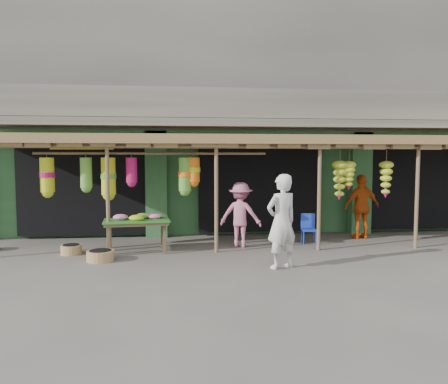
{
  "coord_description": "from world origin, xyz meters",
  "views": [
    {
      "loc": [
        -2.42,
        -10.39,
        2.22
      ],
      "look_at": [
        -1.19,
        1.0,
        1.35
      ],
      "focal_mm": 35.0,
      "sensor_mm": 36.0,
      "label": 1
    }
  ],
  "objects": [
    {
      "name": "person_vendor",
      "position": [
        2.69,
        1.19,
        0.89
      ],
      "size": [
        1.1,
        0.6,
        1.79
      ],
      "primitive_type": "imported",
      "rotation": [
        0.0,
        0.0,
        3.3
      ],
      "color": "#C34C12",
      "rests_on": "ground"
    },
    {
      "name": "person_front",
      "position": [
        -0.32,
        -1.83,
        0.96
      ],
      "size": [
        0.82,
        0.7,
        1.92
      ],
      "primitive_type": "imported",
      "rotation": [
        0.0,
        0.0,
        3.55
      ],
      "color": "silver",
      "rests_on": "ground"
    },
    {
      "name": "basket_right",
      "position": [
        -4.89,
        -0.02,
        0.11
      ],
      "size": [
        0.6,
        0.6,
        0.22
      ],
      "primitive_type": "cylinder",
      "rotation": [
        0.0,
        0.0,
        -0.3
      ],
      "color": "#A7774E",
      "rests_on": "ground"
    },
    {
      "name": "person_shopper",
      "position": [
        -0.83,
        0.42,
        0.82
      ],
      "size": [
        1.2,
        0.92,
        1.63
      ],
      "primitive_type": "imported",
      "rotation": [
        0.0,
        0.0,
        2.8
      ],
      "color": "#C06583",
      "rests_on": "ground"
    },
    {
      "name": "ground",
      "position": [
        0.0,
        0.0,
        0.0
      ],
      "size": [
        80.0,
        80.0,
        0.0
      ],
      "primitive_type": "plane",
      "color": "#514C47",
      "rests_on": "ground"
    },
    {
      "name": "flower_table",
      "position": [
        -3.37,
        0.03,
        0.74
      ],
      "size": [
        1.61,
        1.05,
        0.91
      ],
      "rotation": [
        0.0,
        0.0,
        0.11
      ],
      "color": "brown",
      "rests_on": "ground"
    },
    {
      "name": "building",
      "position": [
        -0.0,
        4.87,
        3.37
      ],
      "size": [
        16.4,
        6.8,
        7.0
      ],
      "color": "gray",
      "rests_on": "ground"
    },
    {
      "name": "blue_chair",
      "position": [
        1.01,
        0.65,
        0.44
      ],
      "size": [
        0.41,
        0.42,
        0.78
      ],
      "rotation": [
        0.0,
        0.0,
        -0.11
      ],
      "color": "#1A37AF",
      "rests_on": "ground"
    },
    {
      "name": "awning",
      "position": [
        -0.14,
        0.8,
        2.57
      ],
      "size": [
        14.0,
        2.7,
        2.79
      ],
      "color": "brown",
      "rests_on": "ground"
    },
    {
      "name": "basket_mid",
      "position": [
        -4.09,
        -0.79,
        0.11
      ],
      "size": [
        0.76,
        0.76,
        0.23
      ],
      "primitive_type": "cylinder",
      "rotation": [
        0.0,
        0.0,
        -0.36
      ],
      "color": "#8B613E",
      "rests_on": "ground"
    }
  ]
}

